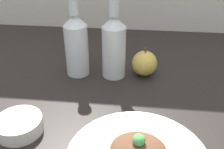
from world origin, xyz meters
The scene contains 5 objects.
ground_plane centered at (0.00, 0.00, -2.00)cm, with size 180.00×110.00×4.00cm, color black.
cider_bottle_left centered at (-9.70, 14.84, 10.04)cm, with size 6.64×6.64×27.28cm.
cider_bottle_right centered at (0.84, 14.84, 10.04)cm, with size 6.64×6.64×27.28cm.
apple centered at (9.60, 16.08, 3.64)cm, with size 7.26×7.26×8.65cm.
dipping_bowl centered at (-16.79, -10.89, 1.60)cm, with size 9.95×9.95×3.21cm.
Camera 1 is at (7.41, -50.88, 39.33)cm, focal length 42.00 mm.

